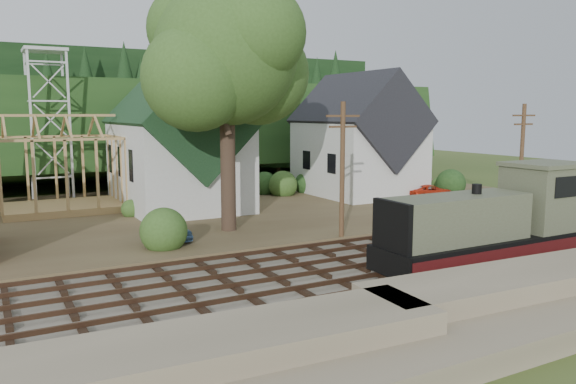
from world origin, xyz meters
TOP-DOWN VIEW (x-y plane):
  - ground at (0.00, 0.00)m, footprint 140.00×140.00m
  - embankment at (0.00, -8.50)m, footprint 64.00×5.00m
  - railroad_bed at (0.00, 0.00)m, footprint 64.00×11.00m
  - village_flat at (0.00, 18.00)m, footprint 64.00×26.00m
  - hillside at (0.00, 42.00)m, footprint 70.00×28.96m
  - ridge at (0.00, 58.00)m, footprint 80.00×20.00m
  - church at (2.00, 19.68)m, footprint 8.40×15.17m
  - farmhouse at (18.00, 19.00)m, footprint 8.40×10.80m
  - timber_frame at (-6.00, 22.00)m, footprint 8.20×6.20m
  - lattice_tower at (-6.00, 28.00)m, footprint 3.20×3.20m
  - big_tree at (2.17, 10.08)m, footprint 10.90×8.40m
  - telegraph_pole_near at (7.00, 5.20)m, footprint 2.20×0.28m
  - telegraph_pole_far at (22.00, 5.20)m, footprint 2.20×0.28m
  - locomotive at (10.30, -3.00)m, footprint 11.95×2.99m
  - car_blue at (-2.05, 9.23)m, footprint 2.13×4.06m
  - car_red at (21.71, 13.88)m, footprint 4.29×2.24m

SIDE VIEW (x-z plane):
  - ground at x=0.00m, z-range 0.00..0.00m
  - embankment at x=0.00m, z-range -0.80..0.80m
  - hillside at x=0.00m, z-range -6.37..6.37m
  - ridge at x=0.00m, z-range -6.00..6.00m
  - railroad_bed at x=0.00m, z-range 0.00..0.16m
  - village_flat at x=0.00m, z-range 0.00..0.30m
  - car_red at x=21.71m, z-range 0.30..1.45m
  - car_blue at x=-2.05m, z-range 0.30..1.62m
  - locomotive at x=10.30m, z-range -0.27..4.51m
  - timber_frame at x=-6.00m, z-range -0.23..6.76m
  - telegraph_pole_near at x=7.00m, z-range 0.25..8.25m
  - telegraph_pole_far at x=22.00m, z-range 0.25..8.25m
  - farmhouse at x=18.00m, z-range -0.43..10.17m
  - church at x=2.00m, z-range -1.32..11.68m
  - lattice_tower at x=-6.00m, z-range 3.97..16.10m
  - big_tree at x=2.17m, z-range 2.87..17.57m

